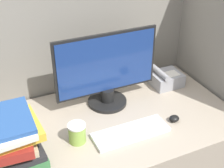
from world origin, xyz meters
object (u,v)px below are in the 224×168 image
at_px(monitor, 107,73).
at_px(book_stack, 12,141).
at_px(keyboard, 131,132).
at_px(desk_telephone, 166,78).
at_px(mouse, 174,118).
at_px(coffee_cup, 77,133).

distance_m(monitor, book_stack, 0.64).
height_order(keyboard, book_stack, book_stack).
height_order(monitor, keyboard, monitor).
xyz_separation_m(keyboard, book_stack, (-0.57, 0.05, 0.11)).
relative_size(keyboard, desk_telephone, 2.13).
relative_size(mouse, book_stack, 0.19).
distance_m(monitor, desk_telephone, 0.46).
bearing_deg(monitor, desk_telephone, 4.08).
bearing_deg(keyboard, coffee_cup, 166.88).
xyz_separation_m(monitor, keyboard, (-0.00, -0.31, -0.20)).
distance_m(coffee_cup, book_stack, 0.31).
bearing_deg(book_stack, keyboard, -4.98).
relative_size(monitor, desk_telephone, 3.18).
relative_size(monitor, coffee_cup, 5.87).
height_order(monitor, coffee_cup, monitor).
relative_size(book_stack, desk_telephone, 1.65).
distance_m(monitor, keyboard, 0.37).
relative_size(monitor, book_stack, 1.93).
bearing_deg(mouse, desk_telephone, 64.40).
bearing_deg(coffee_cup, monitor, 42.56).
relative_size(mouse, coffee_cup, 0.56).
bearing_deg(desk_telephone, mouse, -115.60).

